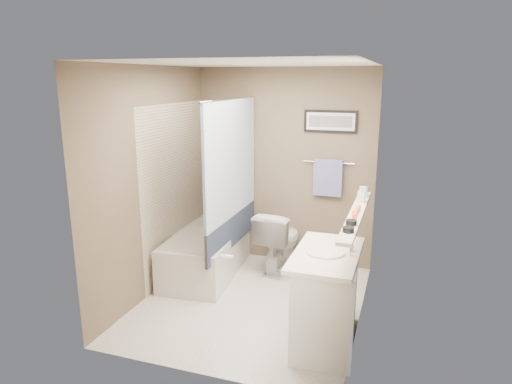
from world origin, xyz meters
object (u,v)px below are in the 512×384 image
(bathtub, at_px, (208,252))
(toilet, at_px, (280,240))
(vanity, at_px, (326,300))
(hair_brush_back, at_px, (357,210))
(candle_bowl_near, at_px, (348,230))
(candle_bowl_far, at_px, (351,223))
(hair_brush_front, at_px, (355,213))
(soap_bottle, at_px, (361,194))
(glass_jar, at_px, (363,192))

(bathtub, relative_size, toilet, 1.99)
(vanity, xyz_separation_m, hair_brush_back, (0.19, 0.34, 0.74))
(hair_brush_back, bearing_deg, toilet, 133.41)
(candle_bowl_near, height_order, hair_brush_back, hair_brush_back)
(vanity, relative_size, candle_bowl_far, 10.00)
(candle_bowl_far, relative_size, hair_brush_front, 0.41)
(hair_brush_back, bearing_deg, candle_bowl_near, -90.00)
(vanity, height_order, hair_brush_back, hair_brush_back)
(toilet, height_order, hair_brush_back, hair_brush_back)
(vanity, xyz_separation_m, soap_bottle, (0.19, 0.70, 0.79))
(toilet, bearing_deg, glass_jar, 160.83)
(hair_brush_front, distance_m, glass_jar, 0.69)
(bathtub, xyz_separation_m, glass_jar, (1.79, -0.13, 0.92))
(toilet, bearing_deg, bathtub, 29.36)
(vanity, bearing_deg, toilet, 115.71)
(toilet, xyz_separation_m, soap_bottle, (0.99, -0.68, 0.82))
(glass_jar, bearing_deg, candle_bowl_near, -90.00)
(vanity, bearing_deg, hair_brush_front, 46.58)
(bathtub, distance_m, candle_bowl_far, 2.27)
(toilet, bearing_deg, vanity, 126.40)
(toilet, relative_size, soap_bottle, 4.84)
(toilet, xyz_separation_m, candle_bowl_far, (0.99, -1.42, 0.76))
(bathtub, height_order, toilet, toilet)
(toilet, bearing_deg, soap_bottle, 151.67)
(candle_bowl_far, xyz_separation_m, hair_brush_front, (0.00, 0.26, 0.00))
(hair_brush_back, height_order, soap_bottle, soap_bottle)
(candle_bowl_near, relative_size, glass_jar, 0.90)
(toilet, bearing_deg, hair_brush_front, 136.80)
(bathtub, relative_size, hair_brush_front, 6.82)
(bathtub, xyz_separation_m, toilet, (0.79, 0.34, 0.13))
(toilet, bearing_deg, candle_bowl_near, 127.91)
(hair_brush_front, xyz_separation_m, hair_brush_back, (0.00, 0.11, 0.00))
(toilet, relative_size, vanity, 0.84)
(bathtub, xyz_separation_m, hair_brush_back, (1.79, -0.71, 0.89))
(candle_bowl_near, xyz_separation_m, soap_bottle, (0.00, 0.92, 0.06))
(candle_bowl_near, distance_m, soap_bottle, 0.93)
(toilet, distance_m, candle_bowl_near, 2.03)
(bathtub, height_order, glass_jar, glass_jar)
(vanity, relative_size, soap_bottle, 5.79)
(vanity, height_order, candle_bowl_far, candle_bowl_far)
(candle_bowl_near, bearing_deg, vanity, 130.12)
(hair_brush_front, height_order, hair_brush_back, same)
(candle_bowl_far, relative_size, hair_brush_back, 0.41)
(toilet, distance_m, glass_jar, 1.35)
(candle_bowl_far, xyz_separation_m, glass_jar, (0.00, 0.95, 0.03))
(candle_bowl_near, height_order, hair_brush_front, hair_brush_front)
(vanity, bearing_deg, glass_jar, 74.11)
(hair_brush_front, xyz_separation_m, glass_jar, (0.00, 0.69, 0.03))
(vanity, distance_m, candle_bowl_near, 0.79)
(glass_jar, relative_size, soap_bottle, 0.64)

